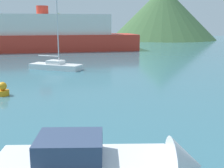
# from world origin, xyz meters

# --- Properties ---
(motorboat_near) EXTENTS (7.02, 2.28, 2.15)m
(motorboat_near) POSITION_xyz_m (-0.73, 4.56, 0.43)
(motorboat_near) COLOR silver
(motorboat_near) RESTS_ON ground_plane
(sailboat_inner) EXTENTS (6.30, 3.98, 8.25)m
(sailboat_inner) POSITION_xyz_m (-6.77, 27.75, 0.43)
(sailboat_inner) COLOR white
(sailboat_inner) RESTS_ON ground_plane
(ferry_distant) EXTENTS (37.04, 15.61, 8.45)m
(ferry_distant) POSITION_xyz_m (-13.34, 50.90, 3.01)
(ferry_distant) COLOR red
(ferry_distant) RESTS_ON ground_plane
(buoy_marker) EXTENTS (0.87, 0.87, 1.00)m
(buoy_marker) POSITION_xyz_m (-8.34, 15.69, 0.41)
(buoy_marker) COLOR orange
(buoy_marker) RESTS_ON ground_plane
(hill_west) EXTENTS (33.92, 33.92, 8.66)m
(hill_west) POSITION_xyz_m (-17.40, 91.29, 4.33)
(hill_west) COLOR #4C6647
(hill_west) RESTS_ON ground_plane
(hill_central) EXTENTS (35.17, 35.17, 17.24)m
(hill_central) POSITION_xyz_m (17.27, 92.22, 8.62)
(hill_central) COLOR #3D6038
(hill_central) RESTS_ON ground_plane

